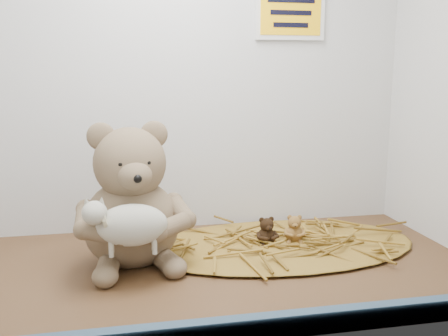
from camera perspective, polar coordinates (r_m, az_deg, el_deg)
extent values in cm
cube|color=#482E18|center=(105.27, -3.70, -11.52)|extent=(120.00, 60.00, 0.40)
cube|color=silver|center=(127.34, -5.84, 13.02)|extent=(120.00, 0.40, 90.00)
cube|color=#3A5770|center=(78.79, -0.71, -18.13)|extent=(119.28, 2.20, 3.60)
ellipsoid|color=brown|center=(118.64, 6.44, -8.63)|extent=(64.51, 37.46, 1.25)
cube|color=#FFB80D|center=(133.92, 7.59, 17.16)|extent=(16.00, 1.20, 11.00)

